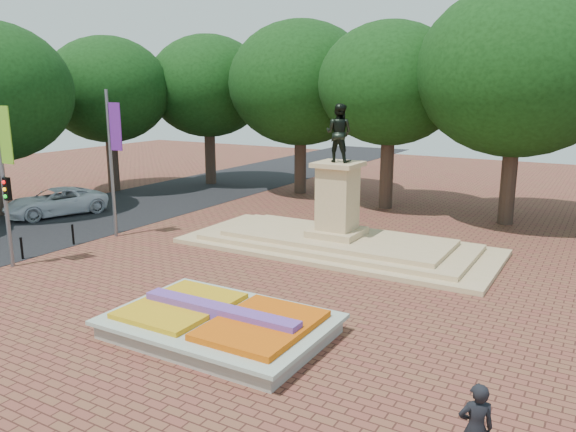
% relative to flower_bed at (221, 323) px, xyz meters
% --- Properties ---
extents(ground, '(90.00, 90.00, 0.00)m').
position_rel_flower_bed_xyz_m(ground, '(-1.03, 2.00, -0.38)').
color(ground, brown).
rests_on(ground, ground).
extents(asphalt_street, '(9.00, 90.00, 0.02)m').
position_rel_flower_bed_xyz_m(asphalt_street, '(-16.03, 7.00, -0.37)').
color(asphalt_street, black).
rests_on(asphalt_street, ground).
extents(flower_bed, '(6.30, 4.30, 0.91)m').
position_rel_flower_bed_xyz_m(flower_bed, '(0.00, 0.00, 0.00)').
color(flower_bed, gray).
rests_on(flower_bed, ground).
extents(monument, '(14.00, 6.00, 6.40)m').
position_rel_flower_bed_xyz_m(monument, '(-1.03, 10.00, 0.50)').
color(monument, tan).
rests_on(monument, ground).
extents(tree_row_back, '(44.80, 8.80, 10.43)m').
position_rel_flower_bed_xyz_m(tree_row_back, '(1.31, 20.00, 6.29)').
color(tree_row_back, '#38281E').
rests_on(tree_row_back, ground).
extents(van, '(4.25, 6.02, 1.53)m').
position_rel_flower_bed_xyz_m(van, '(-17.72, 8.12, 0.39)').
color(van, white).
rests_on(van, ground).
extents(pedestrian, '(0.80, 0.70, 1.83)m').
position_rel_flower_bed_xyz_m(pedestrian, '(7.69, -2.44, 0.54)').
color(pedestrian, black).
rests_on(pedestrian, ground).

